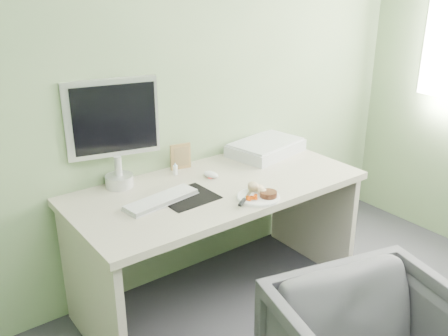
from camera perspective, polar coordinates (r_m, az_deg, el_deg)
wall_back at (r=2.83m, az=-5.43°, el=12.19°), size 3.50×0.00×3.50m
desk at (r=2.78m, az=-0.77°, el=-5.36°), size 1.60×0.75×0.73m
plate at (r=2.55m, az=3.92°, el=-3.35°), size 0.22×0.22×0.01m
steak at (r=2.54m, az=5.10°, el=-2.99°), size 0.09×0.09×0.03m
potato_pile at (r=2.58m, az=3.65°, el=-2.17°), size 0.11×0.09×0.06m
carrot_heap at (r=2.50m, az=3.28°, el=-3.29°), size 0.06×0.05×0.03m
steak_knife at (r=2.48m, az=2.31°, el=-3.66°), size 0.17×0.12×0.01m
mousepad at (r=2.56m, az=-4.20°, el=-3.32°), size 0.29×0.25×0.00m
keyboard at (r=2.52m, az=-7.17°, el=-3.57°), size 0.41×0.17×0.02m
computer_mouse at (r=2.79m, az=-1.51°, el=-0.76°), size 0.08×0.11×0.03m
photo_frame at (r=2.90m, az=-4.99°, el=1.33°), size 0.12×0.04×0.15m
eyedrop_bottle at (r=2.83m, az=-5.59°, el=-0.14°), size 0.03×0.03×0.07m
scanner at (r=3.16m, az=4.80°, el=2.28°), size 0.50×0.38×0.07m
monitor at (r=2.65m, az=-12.55°, el=4.55°), size 0.48×0.18×0.58m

